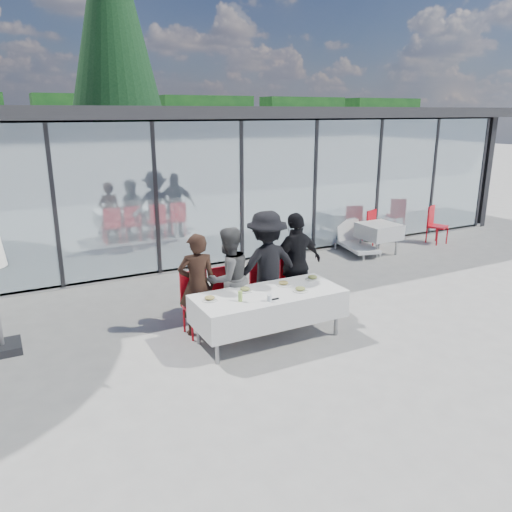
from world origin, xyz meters
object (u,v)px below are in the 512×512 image
Objects in this scene: diner_chair_d at (294,282)px; lounger at (355,241)px; dining_table at (269,306)px; spare_chair_b at (367,227)px; plate_d at (313,278)px; folded_eyeglasses at (274,299)px; conifer_tree at (113,32)px; diner_chair_b at (227,294)px; juice_bottle at (240,296)px; diner_chair_a at (196,300)px; diner_c at (267,267)px; plate_c at (283,283)px; diner_d at (296,264)px; diner_a at (197,285)px; spare_chair_a at (434,223)px; diner_b at (228,278)px; plate_a at (210,299)px; plate_b at (245,290)px; plate_extra at (300,289)px; spare_table_right at (379,231)px; diner_chair_c at (265,287)px.

lounger is (3.37, 2.59, -0.28)m from diner_chair_d.
spare_chair_b is at bearing 36.38° from dining_table.
folded_eyeglasses is (-0.99, -0.50, -0.02)m from plate_d.
conifer_tree is (0.94, 13.06, 5.23)m from folded_eyeglasses.
diner_chair_d is at bearing -144.41° from spare_chair_b.
diner_chair_b is 6.51× the size of juice_bottle.
diner_c reaches higher than diner_chair_a.
lounger is (3.91, 3.15, -0.52)m from plate_c.
conifer_tree reaches higher than lounger.
diner_d is at bearing -89.88° from conifer_tree.
spare_chair_a is at bearing -151.82° from diner_a.
dining_table is 2.32× the size of diner_chair_d.
spare_chair_b reaches higher than folded_eyeglasses.
conifer_tree reaches higher than diner_b.
dining_table is 9.81× the size of plate_a.
juice_bottle reaches higher than folded_eyeglasses.
plate_b is at bearing -156.08° from diner_chair_d.
diner_chair_d and spare_chair_b have the same top height.
plate_c is at bearing -177.57° from plate_d.
diner_chair_b is 5.87m from spare_chair_b.
diner_c reaches higher than diner_chair_d.
diner_chair_b is 0.93m from plate_c.
folded_eyeglasses is 7.53m from spare_chair_a.
plate_d is (0.02, -0.53, 0.24)m from diner_chair_d.
conifer_tree is at bearing 90.13° from diner_chair_d.
juice_bottle is 0.50m from folded_eyeglasses.
plate_b is 0.83m from plate_extra.
conifer_tree is (-5.80, 9.71, 5.45)m from spare_chair_a.
diner_chair_b is 0.87m from plate_a.
spare_chair_b is (-1.86, 0.47, 0.00)m from spare_chair_a.
diner_chair_d is at bearing 23.92° from plate_b.
spare_table_right is (5.03, 2.20, 0.02)m from diner_chair_b.
plate_extra is (0.80, -0.90, 0.24)m from diner_chair_b.
diner_chair_d is (0.57, 0.06, -0.38)m from diner_c.
diner_d is at bearing 45.02° from folded_eyeglasses.
diner_chair_b is 1.23m from plate_extra.
diner_chair_d is at bearing 91.76° from plate_d.
plate_extra reaches higher than lounger.
dining_table is 0.54m from plate_extra.
plate_d is at bearing -0.26° from plate_b.
folded_eyeglasses reaches higher than lounger.
folded_eyeglasses is at bearing 91.34° from diner_b.
plate_d reaches higher than dining_table.
plate_extra is (0.45, -0.15, 0.24)m from dining_table.
plate_b is at bearing -157.70° from spare_chair_a.
lounger is (4.34, 3.62, -0.50)m from folded_eyeglasses.
diner_d is 4.85m from spare_chair_b.
juice_bottle is at bearing -148.94° from diner_chair_d.
diner_chair_b is at bearing -10.49° from diner_d.
diner_chair_a and diner_chair_c have the same top height.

